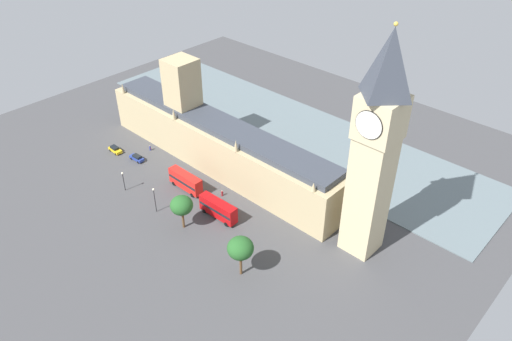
{
  "coord_description": "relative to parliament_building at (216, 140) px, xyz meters",
  "views": [
    {
      "loc": [
        74.09,
        84.13,
        76.93
      ],
      "look_at": [
        1.0,
        16.14,
        7.43
      ],
      "focal_mm": 34.49,
      "sensor_mm": 36.0,
      "label": 1
    }
  ],
  "objects": [
    {
      "name": "ground_plane",
      "position": [
        1.99,
        1.63,
        -7.58
      ],
      "size": [
        148.7,
        148.7,
        0.0
      ],
      "primitive_type": "plane",
      "color": "#424244"
    },
    {
      "name": "river_thames",
      "position": [
        -27.84,
        1.63,
        -7.46
      ],
      "size": [
        33.57,
        133.83,
        0.25
      ],
      "primitive_type": "cube",
      "color": "slate",
      "rests_on": "ground"
    },
    {
      "name": "parliament_building",
      "position": [
        0.0,
        0.0,
        0.0
      ],
      "size": [
        12.04,
        78.7,
        27.23
      ],
      "color": "tan",
      "rests_on": "ground"
    },
    {
      "name": "clock_tower",
      "position": [
        1.05,
        47.71,
        18.64
      ],
      "size": [
        8.18,
        8.18,
        50.74
      ],
      "color": "#CCBA8E",
      "rests_on": "ground"
    },
    {
      "name": "car_yellow_cab_kerbside",
      "position": [
        16.04,
        -25.78,
        -6.69
      ],
      "size": [
        2.03,
        4.62,
        1.74
      ],
      "rotation": [
        0.0,
        0.0,
        -0.02
      ],
      "color": "gold",
      "rests_on": "ground"
    },
    {
      "name": "car_blue_corner",
      "position": [
        14.38,
        -17.53,
        -6.7
      ],
      "size": [
        2.0,
        4.75,
        1.74
      ],
      "rotation": [
        0.0,
        0.0,
        3.2
      ],
      "color": "navy",
      "rests_on": "ground"
    },
    {
      "name": "double_decker_bus_by_river_gate",
      "position": [
        13.67,
        2.94,
        -4.95
      ],
      "size": [
        2.68,
        10.51,
        4.75
      ],
      "rotation": [
        0.0,
        0.0,
        -0.0
      ],
      "color": "red",
      "rests_on": "ground"
    },
    {
      "name": "double_decker_bus_opposite_hall",
      "position": [
        15.7,
        17.28,
        -4.95
      ],
      "size": [
        2.9,
        10.57,
        4.75
      ],
      "rotation": [
        0.0,
        0.0,
        3.17
      ],
      "color": "#B20C0F",
      "rests_on": "ground"
    },
    {
      "name": "pedestrian_far_end",
      "position": [
        8.58,
        -19.1,
        -6.85
      ],
      "size": [
        0.49,
        0.6,
        1.63
      ],
      "rotation": [
        0.0,
        0.0,
        0.09
      ],
      "color": "navy",
      "rests_on": "ground"
    },
    {
      "name": "pedestrian_under_trees",
      "position": [
        9.3,
        11.84,
        -6.84
      ],
      "size": [
        0.61,
        0.51,
        1.66
      ],
      "rotation": [
        0.0,
        0.0,
        1.47
      ],
      "color": "maroon",
      "rests_on": "ground"
    },
    {
      "name": "plane_tree_trailing",
      "position": [
        23.77,
        13.92,
        -1.09
      ],
      "size": [
        5.27,
        5.27,
        8.79
      ],
      "color": "brown",
      "rests_on": "ground"
    },
    {
      "name": "plane_tree_near_tower",
      "position": [
        25.15,
        34.08,
        -0.31
      ],
      "size": [
        5.51,
        5.51,
        9.67
      ],
      "color": "brown",
      "rests_on": "ground"
    },
    {
      "name": "street_lamp_midblock",
      "position": [
        24.8,
        -8.23,
        -3.58
      ],
      "size": [
        0.56,
        0.56,
        5.65
      ],
      "color": "black",
      "rests_on": "ground"
    },
    {
      "name": "street_lamp_leading",
      "position": [
        24.62,
        4.63,
        -2.74
      ],
      "size": [
        0.56,
        0.56,
        7.04
      ],
      "color": "black",
      "rests_on": "ground"
    }
  ]
}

